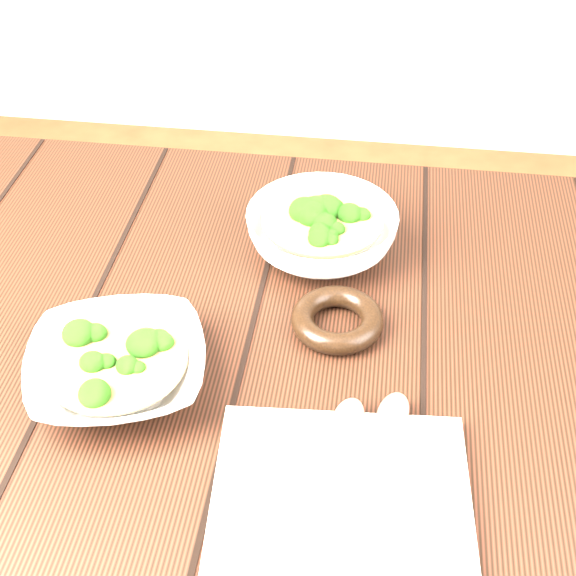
{
  "coord_description": "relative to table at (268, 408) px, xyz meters",
  "views": [
    {
      "loc": [
        0.11,
        -0.65,
        1.4
      ],
      "look_at": [
        0.02,
        0.04,
        0.8
      ],
      "focal_mm": 50.0,
      "sensor_mm": 36.0,
      "label": 1
    }
  ],
  "objects": [
    {
      "name": "spoon_right",
      "position": [
        0.14,
        -0.14,
        0.14
      ],
      "size": [
        0.06,
        0.2,
        0.01
      ],
      "color": "#B6B1A1",
      "rests_on": "napkin"
    },
    {
      "name": "trivet",
      "position": [
        0.08,
        0.03,
        0.13
      ],
      "size": [
        0.11,
        0.11,
        0.03
      ],
      "primitive_type": "torus",
      "rotation": [
        0.0,
        0.0,
        0.01
      ],
      "color": "black",
      "rests_on": "table"
    },
    {
      "name": "napkin",
      "position": [
        0.1,
        -0.21,
        0.13
      ],
      "size": [
        0.26,
        0.21,
        0.01
      ],
      "primitive_type": "cube",
      "rotation": [
        0.0,
        0.0,
        0.07
      ],
      "color": "beige",
      "rests_on": "table"
    },
    {
      "name": "table",
      "position": [
        0.0,
        0.0,
        0.0
      ],
      "size": [
        1.2,
        0.8,
        0.75
      ],
      "color": "black",
      "rests_on": "ground"
    },
    {
      "name": "spoon_left",
      "position": [
        0.1,
        -0.16,
        0.14
      ],
      "size": [
        0.05,
        0.2,
        0.01
      ],
      "color": "#B6B1A1",
      "rests_on": "napkin"
    },
    {
      "name": "soup_bowl_back",
      "position": [
        0.05,
        0.17,
        0.15
      ],
      "size": [
        0.25,
        0.25,
        0.07
      ],
      "color": "silver",
      "rests_on": "table"
    },
    {
      "name": "soup_bowl_front",
      "position": [
        -0.15,
        -0.09,
        0.15
      ],
      "size": [
        0.23,
        0.23,
        0.05
      ],
      "color": "silver",
      "rests_on": "table"
    }
  ]
}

